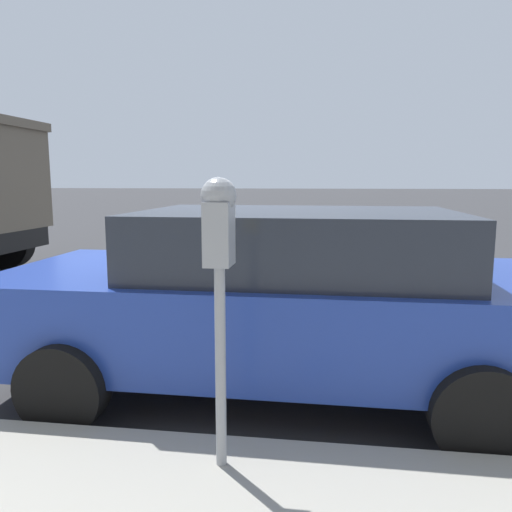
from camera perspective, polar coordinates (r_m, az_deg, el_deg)
ground_plane at (r=5.48m, az=-3.22°, el=-10.00°), size 220.00×220.00×0.00m
parking_meter at (r=2.66m, az=-4.22°, el=0.81°), size 0.21×0.19×1.61m
car_blue at (r=4.16m, az=2.86°, el=-4.57°), size 2.18×4.47×1.51m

